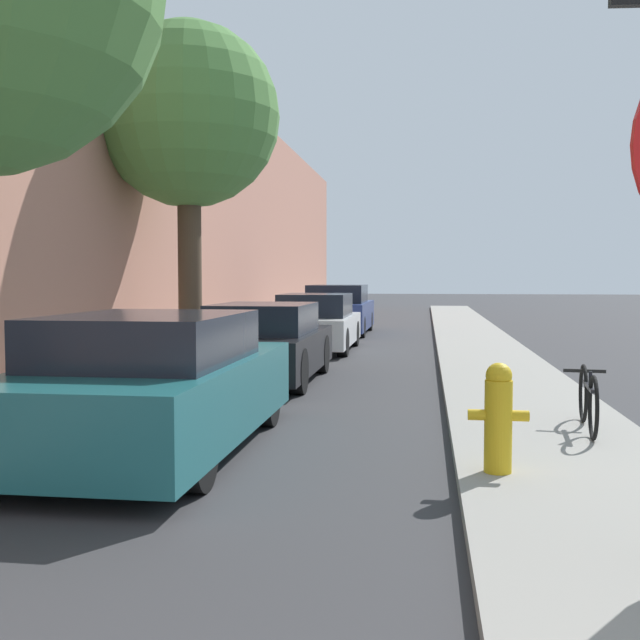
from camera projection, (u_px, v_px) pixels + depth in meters
ground_plane at (348, 358)px, 15.91m from camera, size 120.00×120.00×0.00m
sidewalk_left at (215, 353)px, 16.31m from camera, size 2.00×52.00×0.12m
sidewalk_right at (487, 357)px, 15.50m from camera, size 2.00×52.00×0.12m
building_facade_left at (154, 195)px, 16.30m from camera, size 0.70×52.00×7.00m
parked_car_teal at (155, 385)px, 7.33m from camera, size 1.86×4.31×1.36m
parked_car_black at (266, 344)px, 12.19m from camera, size 1.70×3.97×1.28m
parked_car_white at (317, 324)px, 17.35m from camera, size 1.71×4.01×1.33m
parked_car_navy at (338, 311)px, 22.50m from camera, size 1.83×4.58×1.48m
street_tree_far at (188, 118)px, 13.80m from camera, size 3.38×3.38×6.26m
fire_hydrant at (498, 416)px, 6.09m from camera, size 0.49×0.22×0.90m
bicycle at (588, 399)px, 7.76m from camera, size 0.44×1.57×0.64m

